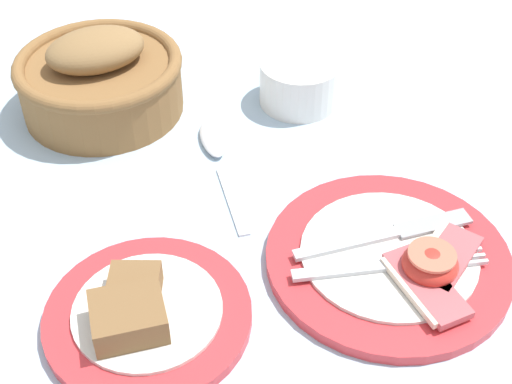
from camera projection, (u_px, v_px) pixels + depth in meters
name	position (u px, v px, depth m)	size (l,w,h in m)	color
ground_plane	(290.00, 289.00, 0.66)	(3.00, 3.00, 0.00)	#A3BCD1
breakfast_plate	(394.00, 259.00, 0.68)	(0.24, 0.24, 0.04)	red
bread_plate	(144.00, 313.00, 0.63)	(0.19, 0.19, 0.04)	red
sugar_cup	(299.00, 81.00, 0.87)	(0.10, 0.10, 0.06)	white
bread_basket	(100.00, 78.00, 0.85)	(0.20, 0.20, 0.10)	brown
teaspoon_by_saucer	(217.00, 154.00, 0.81)	(0.04, 0.19, 0.01)	silver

